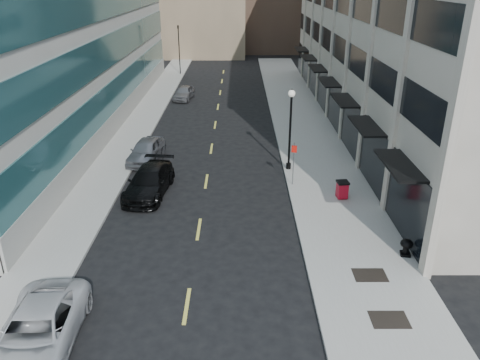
{
  "coord_description": "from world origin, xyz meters",
  "views": [
    {
      "loc": [
        2.04,
        -12.71,
        11.84
      ],
      "look_at": [
        2.09,
        8.1,
        2.68
      ],
      "focal_mm": 35.0,
      "sensor_mm": 36.0,
      "label": 1
    }
  ],
  "objects_px": {
    "car_silver_sedan": "(146,151)",
    "lamppost": "(290,123)",
    "car_grey_sedan": "(184,93)",
    "car_black_pickup": "(149,182)",
    "urn_planter": "(406,246)",
    "trash_bin": "(342,189)",
    "car_white_van": "(37,332)",
    "sign_post": "(294,158)",
    "traffic_signal": "(178,28)"
  },
  "relations": [
    {
      "from": "traffic_signal",
      "to": "trash_bin",
      "type": "relative_size",
      "value": 6.72
    },
    {
      "from": "car_black_pickup",
      "to": "car_grey_sedan",
      "type": "xyz_separation_m",
      "value": [
        -0.39,
        22.77,
        -0.08
      ]
    },
    {
      "from": "car_grey_sedan",
      "to": "lamppost",
      "type": "distance_m",
      "value": 21.38
    },
    {
      "from": "car_black_pickup",
      "to": "car_silver_sedan",
      "type": "bearing_deg",
      "value": 107.99
    },
    {
      "from": "lamppost",
      "to": "sign_post",
      "type": "distance_m",
      "value": 2.92
    },
    {
      "from": "trash_bin",
      "to": "traffic_signal",
      "type": "bearing_deg",
      "value": 103.63
    },
    {
      "from": "car_black_pickup",
      "to": "sign_post",
      "type": "height_order",
      "value": "sign_post"
    },
    {
      "from": "car_grey_sedan",
      "to": "trash_bin",
      "type": "xyz_separation_m",
      "value": [
        11.49,
        -23.71,
        0.02
      ]
    },
    {
      "from": "car_black_pickup",
      "to": "car_grey_sedan",
      "type": "relative_size",
      "value": 1.3
    },
    {
      "from": "lamppost",
      "to": "car_silver_sedan",
      "type": "bearing_deg",
      "value": 169.62
    },
    {
      "from": "car_black_pickup",
      "to": "urn_planter",
      "type": "relative_size",
      "value": 6.61
    },
    {
      "from": "trash_bin",
      "to": "urn_planter",
      "type": "xyz_separation_m",
      "value": [
        1.7,
        -5.94,
        -0.07
      ]
    },
    {
      "from": "car_silver_sedan",
      "to": "sign_post",
      "type": "relative_size",
      "value": 1.69
    },
    {
      "from": "car_black_pickup",
      "to": "trash_bin",
      "type": "distance_m",
      "value": 11.14
    },
    {
      "from": "traffic_signal",
      "to": "car_silver_sedan",
      "type": "bearing_deg",
      "value": -87.8
    },
    {
      "from": "trash_bin",
      "to": "car_white_van",
      "type": "bearing_deg",
      "value": -144.04
    },
    {
      "from": "sign_post",
      "to": "urn_planter",
      "type": "relative_size",
      "value": 3.34
    },
    {
      "from": "car_white_van",
      "to": "urn_planter",
      "type": "distance_m",
      "value": 15.47
    },
    {
      "from": "car_black_pickup",
      "to": "sign_post",
      "type": "distance_m",
      "value": 8.62
    },
    {
      "from": "car_black_pickup",
      "to": "sign_post",
      "type": "bearing_deg",
      "value": 12.33
    },
    {
      "from": "car_grey_sedan",
      "to": "urn_planter",
      "type": "bearing_deg",
      "value": -58.3
    },
    {
      "from": "car_silver_sedan",
      "to": "lamppost",
      "type": "xyz_separation_m",
      "value": [
        9.63,
        -1.76,
        2.51
      ]
    },
    {
      "from": "traffic_signal",
      "to": "lamppost",
      "type": "height_order",
      "value": "traffic_signal"
    },
    {
      "from": "car_white_van",
      "to": "car_silver_sedan",
      "type": "relative_size",
      "value": 1.21
    },
    {
      "from": "car_black_pickup",
      "to": "sign_post",
      "type": "xyz_separation_m",
      "value": [
        8.5,
        0.96,
        1.08
      ]
    },
    {
      "from": "sign_post",
      "to": "car_black_pickup",
      "type": "bearing_deg",
      "value": -161.4
    },
    {
      "from": "traffic_signal",
      "to": "car_black_pickup",
      "type": "height_order",
      "value": "traffic_signal"
    },
    {
      "from": "car_black_pickup",
      "to": "urn_planter",
      "type": "xyz_separation_m",
      "value": [
        12.8,
        -6.88,
        -0.13
      ]
    },
    {
      "from": "car_white_van",
      "to": "urn_planter",
      "type": "relative_size",
      "value": 6.83
    },
    {
      "from": "traffic_signal",
      "to": "urn_planter",
      "type": "distance_m",
      "value": 45.53
    },
    {
      "from": "traffic_signal",
      "to": "car_grey_sedan",
      "type": "bearing_deg",
      "value": -81.65
    },
    {
      "from": "lamppost",
      "to": "urn_planter",
      "type": "bearing_deg",
      "value": -67.49
    },
    {
      "from": "car_white_van",
      "to": "car_silver_sedan",
      "type": "xyz_separation_m",
      "value": [
        0.47,
        17.79,
        0.01
      ]
    },
    {
      "from": "traffic_signal",
      "to": "car_silver_sedan",
      "type": "xyz_separation_m",
      "value": [
        1.17,
        -30.51,
        -4.95
      ]
    },
    {
      "from": "traffic_signal",
      "to": "car_black_pickup",
      "type": "xyz_separation_m",
      "value": [
        2.3,
        -35.77,
        -4.95
      ]
    },
    {
      "from": "traffic_signal",
      "to": "car_grey_sedan",
      "type": "relative_size",
      "value": 1.72
    },
    {
      "from": "car_white_van",
      "to": "car_silver_sedan",
      "type": "distance_m",
      "value": 17.79
    },
    {
      "from": "trash_bin",
      "to": "lamppost",
      "type": "relative_size",
      "value": 0.19
    },
    {
      "from": "car_grey_sedan",
      "to": "sign_post",
      "type": "bearing_deg",
      "value": -60.11
    },
    {
      "from": "car_black_pickup",
      "to": "lamppost",
      "type": "distance_m",
      "value": 9.53
    },
    {
      "from": "car_grey_sedan",
      "to": "lamppost",
      "type": "height_order",
      "value": "lamppost"
    },
    {
      "from": "car_white_van",
      "to": "urn_planter",
      "type": "height_order",
      "value": "car_white_van"
    },
    {
      "from": "sign_post",
      "to": "trash_bin",
      "type": "bearing_deg",
      "value": -23.91
    },
    {
      "from": "car_white_van",
      "to": "car_silver_sedan",
      "type": "height_order",
      "value": "car_silver_sedan"
    },
    {
      "from": "urn_planter",
      "to": "car_black_pickup",
      "type": "bearing_deg",
      "value": 151.76
    },
    {
      "from": "car_silver_sedan",
      "to": "lamppost",
      "type": "height_order",
      "value": "lamppost"
    },
    {
      "from": "car_silver_sedan",
      "to": "car_grey_sedan",
      "type": "xyz_separation_m",
      "value": [
        0.74,
        17.51,
        -0.08
      ]
    },
    {
      "from": "car_white_van",
      "to": "urn_planter",
      "type": "bearing_deg",
      "value": 18.82
    },
    {
      "from": "car_white_van",
      "to": "trash_bin",
      "type": "height_order",
      "value": "car_white_van"
    },
    {
      "from": "trash_bin",
      "to": "sign_post",
      "type": "bearing_deg",
      "value": 137.49
    }
  ]
}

